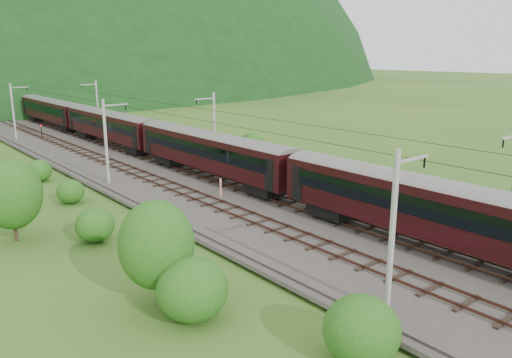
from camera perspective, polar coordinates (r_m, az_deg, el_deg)
ground at (r=30.46m, az=21.66°, el=-10.92°), size 600.00×600.00×0.00m
railbed at (r=35.74m, az=7.55°, el=-6.00°), size 14.00×220.00×0.30m
track_left at (r=34.04m, az=4.79°, el=-6.57°), size 2.40×220.00×0.27m
track_right at (r=37.37m, az=10.09°, el=-4.83°), size 2.40×220.00×0.27m
catenary_left at (r=49.03m, az=-16.71°, el=4.31°), size 2.54×192.28×8.00m
catenary_right at (r=54.87m, az=-4.86°, el=5.86°), size 2.54×192.28×8.00m
overhead_wires at (r=33.99m, az=7.93°, el=5.07°), size 4.83×198.00×0.03m
train at (r=48.52m, az=-4.79°, el=3.75°), size 3.10×173.06×5.40m
hazard_post_near at (r=43.36m, az=-4.06°, el=-0.97°), size 0.17×0.17×1.58m
hazard_post_far at (r=65.39m, az=-16.68°, el=3.62°), size 0.17×0.17×1.57m
signal at (r=78.88m, az=-23.32°, el=5.09°), size 0.23×0.23×2.04m
vegetation_left at (r=31.34m, az=-17.59°, el=-5.35°), size 11.48×146.73×6.06m
vegetation_right at (r=45.81m, az=16.47°, el=-0.52°), size 5.33×97.56×2.86m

